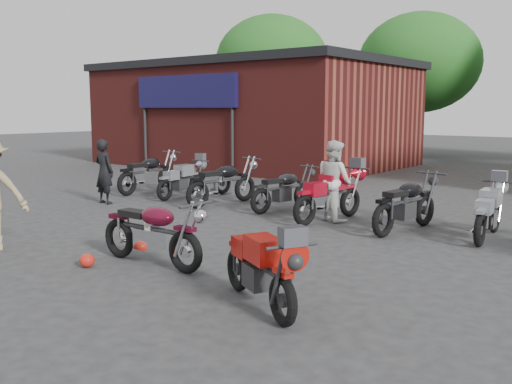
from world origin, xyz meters
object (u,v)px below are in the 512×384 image
Objects in this scene: vintage_motorcycle at (152,228)px; person_light at (334,181)px; row_bike_5 at (406,201)px; row_bike_1 at (182,178)px; row_bike_2 at (223,180)px; sportbike at (260,265)px; person_dark at (104,172)px; row_bike_3 at (284,187)px; row_bike_6 at (489,210)px; row_bike_4 at (330,193)px; row_bike_0 at (148,171)px; helmet at (87,260)px.

person_light is at bearing 84.99° from vintage_motorcycle.
row_bike_1 is at bearing 94.73° from row_bike_5.
row_bike_1 is 0.85× the size of row_bike_2.
person_dark is (-7.73, 3.59, 0.27)m from sportbike.
row_bike_3 is 4.66m from row_bike_6.
vintage_motorcycle is at bearing -156.94° from row_bike_3.
row_bike_6 is (3.17, 0.32, -0.05)m from row_bike_4.
vintage_motorcycle is at bearing 148.35° from person_dark.
person_dark is at bearing 148.44° from vintage_motorcycle.
person_dark is at bearing -176.53° from sportbike.
helmet is at bearing -141.39° from row_bike_0.
person_dark is 0.76× the size of row_bike_2.
row_bike_4 is at bearing 94.76° from person_light.
row_bike_1 is at bearing -114.93° from person_dark.
helmet is 5.82m from row_bike_3.
row_bike_5 is (1.67, -0.08, -0.26)m from person_light.
vintage_motorcycle is 1.25× the size of person_dark.
vintage_motorcycle is 7.81m from row_bike_0.
row_bike_0 reaches higher than row_bike_3.
person_light is 3.16m from row_bike_6.
row_bike_3 is at bearing 94.80° from helmet.
helmet is (-0.71, -0.68, -0.48)m from vintage_motorcycle.
person_dark is at bearing 109.54° from row_bike_5.
row_bike_4 is (1.49, -0.42, 0.05)m from row_bike_3.
row_bike_5 reaches higher than row_bike_1.
row_bike_5 is at bearing -98.93° from row_bike_1.
helmet is at bearing -165.30° from row_bike_3.
person_light is 0.83× the size of row_bike_4.
row_bike_4 is (-2.13, 5.15, 0.06)m from sportbike.
helmet is at bearing -147.65° from sportbike.
person_dark is 4.57m from row_bike_3.
sportbike is 1.02× the size of row_bike_1.
row_bike_4 is 3.19m from row_bike_6.
row_bike_2 is (1.63, -0.16, 0.09)m from row_bike_1.
row_bike_0 is at bearing 20.79° from person_light.
sportbike is 5.57m from row_bike_4.
helmet is at bearing -137.35° from vintage_motorcycle.
person_dark is 8.98m from row_bike_6.
row_bike_2 is 4.85m from row_bike_5.
row_bike_3 is at bearing 82.53° from row_bike_4.
row_bike_0 reaches higher than sportbike.
helmet is 5.62m from person_light.
person_light is 0.28m from row_bike_4.
row_bike_1 is at bearing 91.85° from row_bike_2.
person_dark reaches higher than vintage_motorcycle.
row_bike_0 is at bearing 100.05° from row_bike_3.
person_light is at bearing -164.66° from person_dark.
row_bike_2 is 1.03× the size of row_bike_4.
sportbike is at bearing -137.12° from row_bike_3.
row_bike_6 reaches higher than sportbike.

